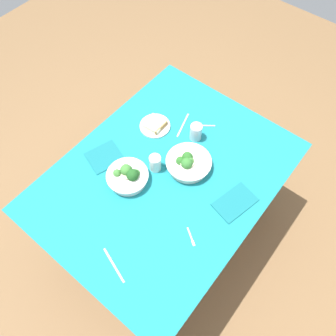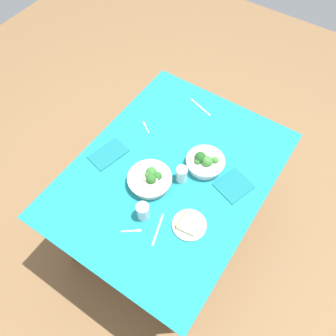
# 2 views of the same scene
# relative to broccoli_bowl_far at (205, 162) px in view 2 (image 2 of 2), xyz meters

# --- Properties ---
(ground_plane) EXTENTS (6.00, 6.00, 0.00)m
(ground_plane) POSITION_rel_broccoli_bowl_far_xyz_m (0.15, -0.14, -0.78)
(ground_plane) COLOR brown
(dining_table) EXTENTS (1.39, 1.06, 0.74)m
(dining_table) POSITION_rel_broccoli_bowl_far_xyz_m (0.15, -0.14, -0.15)
(dining_table) COLOR #197A84
(dining_table) RESTS_ON ground_plane
(broccoli_bowl_far) EXTENTS (0.23, 0.23, 0.11)m
(broccoli_bowl_far) POSITION_rel_broccoli_bowl_far_xyz_m (0.00, 0.00, 0.00)
(broccoli_bowl_far) COLOR white
(broccoli_bowl_far) RESTS_ON dining_table
(broccoli_bowl_near) EXTENTS (0.25, 0.25, 0.10)m
(broccoli_bowl_near) POSITION_rel_broccoli_bowl_far_xyz_m (0.27, -0.20, -0.00)
(broccoli_bowl_near) COLOR silver
(broccoli_bowl_near) RESTS_ON dining_table
(bread_side_plate) EXTENTS (0.18, 0.18, 0.04)m
(bread_side_plate) POSITION_rel_broccoli_bowl_far_xyz_m (0.37, 0.12, -0.02)
(bread_side_plate) COLOR silver
(bread_side_plate) RESTS_ON dining_table
(water_glass_center) EXTENTS (0.07, 0.07, 0.10)m
(water_glass_center) POSITION_rel_broccoli_bowl_far_xyz_m (0.46, -0.11, 0.01)
(water_glass_center) COLOR silver
(water_glass_center) RESTS_ON dining_table
(water_glass_side) EXTENTS (0.06, 0.06, 0.10)m
(water_glass_side) POSITION_rel_broccoli_bowl_far_xyz_m (0.15, -0.06, 0.01)
(water_glass_side) COLOR silver
(water_glass_side) RESTS_ON dining_table
(fork_by_far_bowl) EXTENTS (0.07, 0.09, 0.00)m
(fork_by_far_bowl) POSITION_rel_broccoli_bowl_far_xyz_m (0.56, -0.11, -0.04)
(fork_by_far_bowl) COLOR #B7B7BC
(fork_by_far_bowl) RESTS_ON dining_table
(fork_by_near_bowl) EXTENTS (0.06, 0.09, 0.00)m
(fork_by_near_bowl) POSITION_rel_broccoli_bowl_far_xyz_m (-0.05, -0.46, -0.04)
(fork_by_near_bowl) COLOR #B7B7BC
(fork_by_near_bowl) RESTS_ON dining_table
(table_knife_left) EXTENTS (0.18, 0.06, 0.00)m
(table_knife_left) POSITION_rel_broccoli_bowl_far_xyz_m (0.48, 0.00, -0.04)
(table_knife_left) COLOR #B7B7BC
(table_knife_left) RESTS_ON dining_table
(table_knife_right) EXTENTS (0.07, 0.19, 0.00)m
(table_knife_right) POSITION_rel_broccoli_bowl_far_xyz_m (-0.39, -0.26, -0.04)
(table_knife_right) COLOR #B7B7BC
(table_knife_right) RESTS_ON dining_table
(napkin_folded_upper) EXTENTS (0.22, 0.21, 0.01)m
(napkin_folded_upper) POSITION_rel_broccoli_bowl_far_xyz_m (0.02, 0.21, -0.04)
(napkin_folded_upper) COLOR #156870
(napkin_folded_upper) RESTS_ON dining_table
(napkin_folded_lower) EXTENTS (0.25, 0.18, 0.01)m
(napkin_folded_lower) POSITION_rel_broccoli_bowl_far_xyz_m (0.25, -0.52, -0.04)
(napkin_folded_lower) COLOR #156870
(napkin_folded_lower) RESTS_ON dining_table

